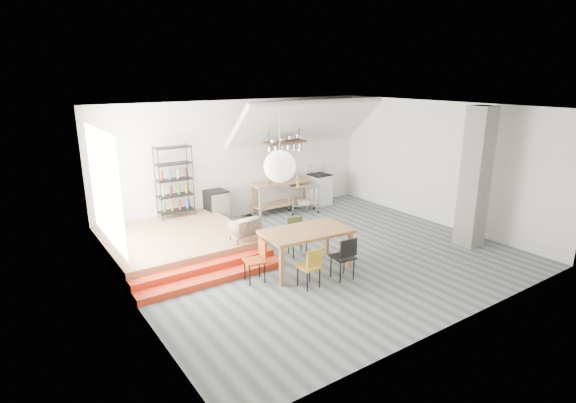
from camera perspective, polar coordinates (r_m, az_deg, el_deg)
floor at (r=10.04m, az=3.77°, el=-6.72°), size 8.00×8.00×0.00m
wall_back at (r=12.41m, az=-6.12°, el=5.35°), size 8.00×0.04×3.20m
wall_left at (r=7.81m, az=-19.84°, el=-1.88°), size 0.04×7.00×3.20m
wall_right at (r=12.37m, az=18.72°, el=4.56°), size 0.04×7.00×3.20m
ceiling at (r=9.29m, az=4.13°, el=11.81°), size 8.00×7.00×0.02m
slope_ceiling at (r=12.73m, az=2.31°, el=10.01°), size 4.40×1.44×1.32m
window_pane at (r=9.18m, az=-22.28°, el=1.75°), size 0.02×2.50×2.20m
platform at (r=10.48m, az=-14.07°, el=-5.01°), size 3.00×3.00×0.40m
step_lower at (r=8.86m, az=-9.48°, el=-9.66°), size 3.00×0.35×0.13m
step_upper at (r=9.12m, az=-10.44°, el=-8.47°), size 3.00×0.35×0.27m
concrete_column at (r=10.97m, az=22.69°, el=2.79°), size 0.50×0.50×3.20m
kitchen_counter at (r=12.88m, az=-0.95°, el=1.39°), size 1.80×0.60×0.91m
stove at (r=13.72m, az=3.93°, el=1.63°), size 0.60×0.60×1.18m
pot_rack at (r=12.44m, az=-0.29°, el=7.22°), size 1.20×0.50×1.43m
wire_shelving at (r=11.40m, az=-14.24°, el=2.60°), size 0.88×0.38×1.80m
microwave_shelf at (r=9.70m, az=-5.48°, el=-4.11°), size 0.60×0.40×0.16m
paper_lantern at (r=8.36m, az=-1.06°, el=4.47°), size 0.60×0.60×0.60m
dining_table at (r=9.05m, az=2.34°, el=-4.19°), size 1.85×1.14×0.84m
chair_mustard at (r=8.35m, az=2.94°, el=-8.01°), size 0.37×0.37×0.80m
chair_black at (r=8.73m, az=7.24°, el=-6.73°), size 0.43×0.43×0.86m
chair_olive at (r=9.88m, az=1.06°, el=-3.98°), size 0.46×0.46×0.83m
chair_red at (r=8.65m, az=-3.87°, el=-7.05°), size 0.44×0.44×0.82m
rolling_cart at (r=12.82m, az=2.01°, el=0.84°), size 0.91×0.69×0.81m
mini_fridge at (r=12.03m, az=-9.05°, el=-0.73°), size 0.53×0.53×0.91m
microwave at (r=9.64m, az=-5.51°, el=-3.08°), size 0.66×0.50×0.33m
bowl at (r=12.83m, az=-0.39°, el=2.76°), size 0.22×0.22×0.05m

